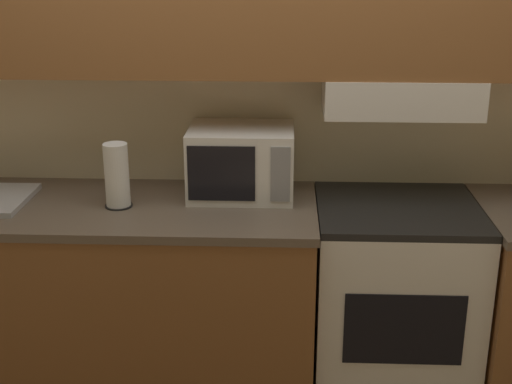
{
  "coord_description": "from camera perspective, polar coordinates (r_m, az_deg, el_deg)",
  "views": [
    {
      "loc": [
        0.16,
        -3.16,
        1.97
      ],
      "look_at": [
        0.05,
        -0.59,
        1.07
      ],
      "focal_mm": 50.0,
      "sensor_mm": 36.0,
      "label": 1
    }
  ],
  "objects": [
    {
      "name": "lower_counter_main",
      "position": [
        3.3,
        -12.14,
        -8.42
      ],
      "size": [
        1.88,
        0.7,
        0.92
      ],
      "color": "brown",
      "rests_on": "ground_plane"
    },
    {
      "name": "wall_back",
      "position": [
        3.12,
        -0.24,
        11.21
      ],
      "size": [
        5.56,
        0.38,
        2.55
      ],
      "color": "beige",
      "rests_on": "ground_plane"
    },
    {
      "name": "stove_range",
      "position": [
        3.25,
        10.83,
        -8.73
      ],
      "size": [
        0.68,
        0.64,
        0.92
      ],
      "color": "white",
      "rests_on": "ground_plane"
    },
    {
      "name": "paper_towel_roll",
      "position": [
        3.02,
        -11.07,
        1.29
      ],
      "size": [
        0.12,
        0.12,
        0.27
      ],
      "color": "black",
      "rests_on": "lower_counter_main"
    },
    {
      "name": "ground_plane",
      "position": [
        3.72,
        -0.4,
        -12.62
      ],
      "size": [
        16.0,
        16.0,
        0.0
      ],
      "primitive_type": "plane",
      "color": "#7F664C"
    },
    {
      "name": "microwave",
      "position": [
        3.1,
        -1.18,
        2.45
      ],
      "size": [
        0.45,
        0.36,
        0.3
      ],
      "color": "white",
      "rests_on": "lower_counter_main"
    }
  ]
}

